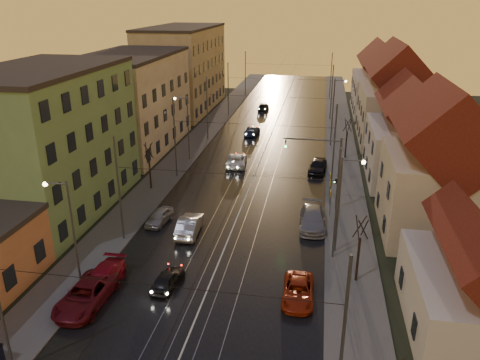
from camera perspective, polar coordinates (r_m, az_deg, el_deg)
The scene contains 45 objects.
ground at distance 30.98m, azimuth -5.42°, elevation -16.51°, with size 160.00×160.00×0.00m, color black.
road at distance 66.61m, azimuth 3.51°, elevation 4.79°, with size 16.00×120.00×0.04m, color black.
sidewalk_left at distance 68.37m, azimuth -4.87°, elevation 5.24°, with size 4.00×120.00×0.15m, color #4C4C4C.
sidewalk_right at distance 66.31m, azimuth 12.15°, elevation 4.32°, with size 4.00×120.00×0.15m, color #4C4C4C.
tram_rail_0 at distance 66.87m, azimuth 1.63°, elevation 4.92°, with size 0.06×120.00×0.03m, color gray.
tram_rail_1 at distance 66.69m, azimuth 2.85°, elevation 4.86°, with size 0.06×120.00×0.03m, color gray.
tram_rail_2 at distance 66.53m, azimuth 4.17°, elevation 4.79°, with size 0.06×120.00×0.03m, color gray.
tram_rail_3 at distance 66.41m, azimuth 5.40°, elevation 4.72°, with size 0.06×120.00×0.03m, color gray.
apartment_left_1 at distance 46.46m, azimuth -22.38°, elevation 4.16°, with size 10.00×18.00×13.00m, color #608655.
apartment_left_2 at distance 63.80m, azimuth -13.03°, elevation 9.09°, with size 10.00×20.00×12.00m, color tan.
apartment_left_3 at distance 85.91m, azimuth -6.92°, elevation 13.20°, with size 10.00×24.00×14.00m, color #8E7F5B.
house_right_1 at distance 42.01m, azimuth 23.16°, elevation 0.80°, with size 8.67×10.20×10.80m.
house_right_2 at distance 54.38m, azimuth 20.24°, elevation 4.75°, with size 9.18×12.24×9.20m.
house_right_3 at distance 68.52m, azimuth 18.38°, elevation 9.21°, with size 9.18×14.28×11.50m.
house_right_4 at distance 86.21m, azimuth 16.78°, elevation 11.18°, with size 9.18×16.32×10.00m.
catenary_pole_r_0 at distance 22.75m, azimuth 12.42°, elevation -18.73°, with size 0.16×0.16×9.00m, color #595B60.
catenary_pole_l_1 at distance 38.81m, azimuth -14.53°, elevation -1.25°, with size 0.16×0.16×9.00m, color #595B60.
catenary_pole_r_1 at distance 35.60m, azimuth 11.70°, elevation -3.10°, with size 0.16×0.16×9.00m, color #595B60.
catenary_pole_l_2 at distance 52.02m, azimuth -7.94°, elevation 5.00°, with size 0.16×0.16×9.00m, color #595B60.
catenary_pole_r_2 at distance 49.67m, azimuth 11.40°, elevation 3.99°, with size 0.16×0.16×9.00m, color #595B60.
catenary_pole_l_3 at distance 65.99m, azimuth -4.02°, elevation 8.64°, with size 0.16×0.16×9.00m, color #595B60.
catenary_pole_r_3 at distance 64.16m, azimuth 11.22°, elevation 7.92°, with size 0.16×0.16×9.00m, color #595B60.
catenary_pole_l_4 at distance 80.34m, azimuth -1.45°, elevation 10.98°, with size 0.16×0.16×9.00m, color #595B60.
catenary_pole_r_4 at distance 78.84m, azimuth 11.11°, elevation 10.39°, with size 0.16×0.16×9.00m, color #595B60.
catenary_pole_l_5 at distance 97.82m, azimuth 0.66°, elevation 12.85°, with size 0.16×0.16×9.00m, color #595B60.
catenary_pole_r_5 at distance 96.59m, azimuth 11.02°, elevation 12.36°, with size 0.16×0.16×9.00m, color #595B60.
street_lamp_0 at distance 33.25m, azimuth -20.20°, elevation -5.12°, with size 1.75×0.32×8.00m.
street_lamp_1 at distance 36.39m, azimuth 12.51°, elevation -1.95°, with size 1.75×0.32×8.00m.
street_lamp_2 at distance 57.59m, azimuth -6.65°, elevation 7.06°, with size 1.75×0.32×8.00m.
street_lamp_3 at distance 70.93m, azimuth 11.60°, elevation 9.48°, with size 1.75×0.32×8.00m.
traffic_light_mast at distance 43.91m, azimuth 10.72°, elevation 1.87°, with size 5.30×0.32×7.20m.
bare_tree_0 at distance 49.56m, azimuth -10.96°, elevation 1.53°, with size 1.09×1.09×5.11m.
bare_tree_1 at distance 33.93m, azimuth 14.27°, elevation -8.43°, with size 1.09×1.09×5.11m.
bare_tree_2 at distance 59.90m, azimuth 12.86°, elevation 4.85°, with size 1.09×1.09×5.11m.
driving_car_0 at distance 33.75m, azimuth -8.83°, elevation -11.89°, with size 1.44×3.57×1.22m, color black.
driving_car_1 at distance 40.46m, azimuth -6.18°, elevation -5.49°, with size 1.65×4.74×1.56m, color #999A9E.
driving_car_2 at distance 56.33m, azimuth -0.44°, elevation 2.44°, with size 2.33×5.06×1.41m, color white.
driving_car_3 at distance 69.41m, azimuth 1.47°, elevation 6.05°, with size 1.82×4.47×1.30m, color #162244.
driving_car_4 at distance 85.19m, azimuth 2.87°, elevation 8.95°, with size 1.65×4.09×1.39m, color black.
parked_left_1 at distance 33.17m, azimuth -18.25°, elevation -13.16°, with size 2.54×5.51×1.53m, color maroon.
parked_left_2 at distance 34.54m, azimuth -16.46°, elevation -11.53°, with size 2.00×4.92×1.43m, color maroon.
parked_left_3 at distance 42.69m, azimuth -9.82°, elevation -4.42°, with size 1.48×3.67×1.25m, color #A5A5AB.
parked_right_0 at distance 32.42m, azimuth 7.10°, elevation -13.30°, with size 2.06×4.47×1.24m, color #AD2C11.
parked_right_1 at distance 41.84m, azimuth 8.81°, elevation -4.67°, with size 2.21×5.44×1.58m, color #9E9DA3.
parked_right_2 at distance 54.94m, azimuth 9.45°, elevation 1.71°, with size 1.80×4.47×1.52m, color black.
Camera 1 is at (6.95, -23.48, 18.97)m, focal length 35.00 mm.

